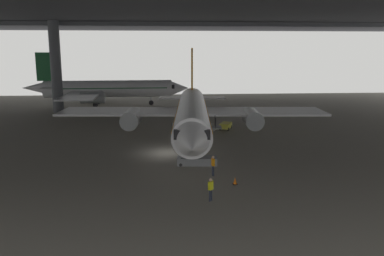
{
  "coord_description": "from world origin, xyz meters",
  "views": [
    {
      "loc": [
        -0.58,
        -39.88,
        10.45
      ],
      "look_at": [
        2.51,
        0.61,
        2.45
      ],
      "focal_mm": 37.15,
      "sensor_mm": 36.0,
      "label": 1
    }
  ],
  "objects": [
    {
      "name": "ground_plane",
      "position": [
        0.0,
        0.0,
        0.0
      ],
      "size": [
        110.0,
        110.0,
        0.0
      ],
      "primitive_type": "plane",
      "color": "gray"
    },
    {
      "name": "airplane_main",
      "position": [
        2.85,
        4.99,
        3.31
      ],
      "size": [
        32.76,
        33.87,
        10.72
      ],
      "color": "white",
      "rests_on": "ground_plane"
    },
    {
      "name": "crew_worker_near_nose",
      "position": [
        2.74,
        -13.62,
        0.95
      ],
      "size": [
        0.41,
        0.42,
        1.67
      ],
      "color": "#232838",
      "rests_on": "ground_plane"
    },
    {
      "name": "airplane_distant",
      "position": [
        -11.24,
        36.45,
        3.18
      ],
      "size": [
        31.2,
        30.03,
        10.01
      ],
      "color": "white",
      "rests_on": "ground_plane"
    },
    {
      "name": "baggage_tug",
      "position": [
        7.88,
        11.7,
        0.53
      ],
      "size": [
        2.0,
        2.5,
        0.9
      ],
      "color": "yellow",
      "rests_on": "ground_plane"
    },
    {
      "name": "hangar_structure",
      "position": [
        -0.06,
        13.78,
        15.78
      ],
      "size": [
        121.0,
        99.0,
        16.41
      ],
      "color": "#4C4F54",
      "rests_on": "ground_plane"
    },
    {
      "name": "boarding_stairs",
      "position": [
        2.65,
        -4.45,
        0.72
      ],
      "size": [
        4.14,
        1.77,
        4.5
      ],
      "color": "slate",
      "rests_on": "ground_plane"
    },
    {
      "name": "crew_worker_by_stairs",
      "position": [
        3.63,
        -7.98,
        1.01
      ],
      "size": [
        0.28,
        0.54,
        1.75
      ],
      "color": "#232838",
      "rests_on": "ground_plane"
    },
    {
      "name": "traffic_cone_orange",
      "position": [
        5.1,
        -10.26,
        0.29
      ],
      "size": [
        0.36,
        0.36,
        0.6
      ],
      "color": "black",
      "rests_on": "ground_plane"
    }
  ]
}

